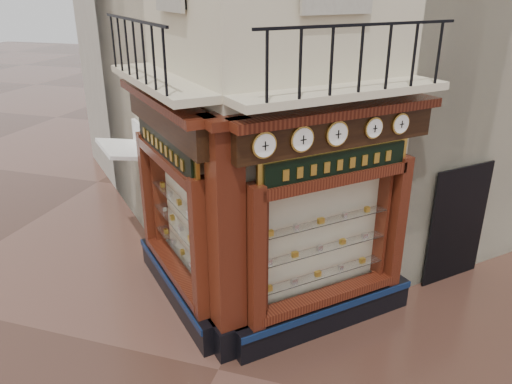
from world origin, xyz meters
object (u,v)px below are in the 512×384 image
at_px(clock_a, 264,145).
at_px(signboard_left, 165,147).
at_px(signboard_right, 337,164).
at_px(clock_e, 400,124).
at_px(clock_b, 302,139).
at_px(corner_pilaster, 227,247).
at_px(awning, 134,248).
at_px(clock_c, 337,134).
at_px(clock_d, 374,128).

xyz_separation_m(clock_a, signboard_left, (-2.05, 1.03, -0.52)).
bearing_deg(signboard_right, clock_e, -5.76).
xyz_separation_m(clock_b, signboard_left, (-2.48, 0.60, -0.52)).
bearing_deg(corner_pilaster, awning, 96.84).
distance_m(clock_b, clock_e, 1.83).
relative_size(corner_pilaster, clock_b, 10.34).
bearing_deg(clock_b, corner_pilaster, 157.23).
bearing_deg(clock_a, clock_b, 0.00).
relative_size(clock_a, clock_c, 0.98).
xyz_separation_m(clock_a, clock_c, (0.86, 0.86, 0.00)).
height_order(corner_pilaster, clock_a, corner_pilaster).
xyz_separation_m(corner_pilaster, clock_c, (1.45, 0.85, 1.67)).
height_order(clock_e, signboard_left, clock_e).
distance_m(clock_c, clock_d, 0.69).
height_order(clock_a, awning, clock_a).
bearing_deg(awning, clock_e, -143.94).
xyz_separation_m(corner_pilaster, clock_a, (0.59, -0.01, 1.67)).
bearing_deg(signboard_left, clock_a, -161.64).
distance_m(clock_b, signboard_left, 2.61).
bearing_deg(signboard_left, clock_d, -129.67).
bearing_deg(signboard_right, clock_b, -171.42).
height_order(corner_pilaster, clock_e, corner_pilaster).
height_order(clock_a, signboard_left, clock_a).
xyz_separation_m(clock_b, awning, (-4.32, 2.18, -3.62)).
bearing_deg(clock_e, awning, 126.06).
distance_m(clock_c, signboard_left, 2.96).
height_order(clock_c, clock_d, clock_c).
bearing_deg(clock_e, signboard_left, 145.45).
height_order(corner_pilaster, clock_c, corner_pilaster).
bearing_deg(clock_c, clock_d, 0.00).
relative_size(clock_c, clock_e, 1.15).
bearing_deg(clock_e, clock_a, 180.00).
bearing_deg(signboard_left, signboard_right, -135.00).
distance_m(clock_a, clock_d, 1.90).
bearing_deg(awning, signboard_right, -153.36).
height_order(clock_c, clock_e, clock_c).
xyz_separation_m(corner_pilaster, clock_d, (1.93, 1.33, 1.67)).
distance_m(clock_e, signboard_left, 3.87).
distance_m(clock_a, signboard_left, 2.35).
height_order(signboard_left, signboard_right, signboard_left).
bearing_deg(clock_e, clock_b, 180.00).
xyz_separation_m(clock_e, awning, (-5.62, 0.88, -3.62)).
bearing_deg(clock_b, clock_e, 0.00).
xyz_separation_m(signboard_left, signboard_right, (2.92, 0.00, 0.00)).
distance_m(corner_pilaster, signboard_right, 2.12).
xyz_separation_m(corner_pilaster, awning, (-3.30, 2.59, -1.95)).
xyz_separation_m(clock_b, signboard_right, (0.44, 0.60, -0.52)).
height_order(corner_pilaster, awning, corner_pilaster).
relative_size(clock_b, clock_c, 0.99).
bearing_deg(clock_a, corner_pilaster, 133.55).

